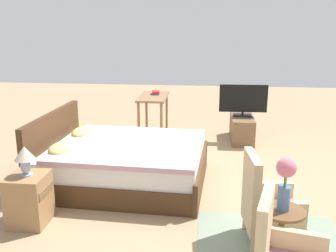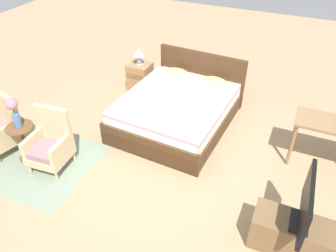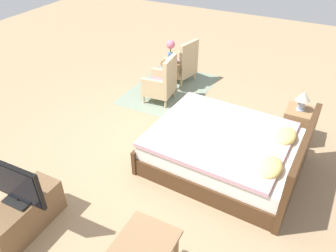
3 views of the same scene
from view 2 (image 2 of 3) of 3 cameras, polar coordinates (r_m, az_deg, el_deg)
The scene contains 12 objects.
ground_plane at distance 5.16m, azimuth -0.44°, elevation -5.40°, with size 16.00×16.00×0.00m, color #A38460.
floor_rug at distance 5.58m, azimuth -23.06°, elevation -5.05°, with size 2.10×1.50×0.01m.
bed at distance 5.71m, azimuth 1.85°, elevation 3.04°, with size 1.83×2.23×0.96m.
armchair_by_window_left at distance 5.71m, azimuth -26.91°, elevation -0.42°, with size 0.65×0.65×0.92m.
armchair_by_window_right at distance 5.09m, azimuth -19.77°, elevation -3.05°, with size 0.59×0.59×0.92m.
side_table at distance 5.37m, azimuth -23.93°, elevation -2.01°, with size 0.40×0.40×0.60m.
flower_vase at distance 5.09m, azimuth -25.33°, elevation 2.56°, with size 0.17×0.17×0.48m.
nightstand at distance 6.77m, azimuth -4.90°, elevation 8.51°, with size 0.44×0.41×0.57m.
table_lamp at distance 6.55m, azimuth -5.13°, elevation 12.36°, with size 0.22×0.22×0.33m.
tv_stand at distance 4.17m, azimuth 21.11°, elevation -17.41°, with size 0.96×0.40×0.46m.
tv_flatscreen at distance 3.77m, azimuth 22.92°, elevation -12.51°, with size 0.21×0.87×0.58m.
vanity_desk at distance 5.18m, azimuth 26.73°, elevation -0.58°, with size 1.04×0.52×0.77m.
Camera 2 is at (1.60, -3.49, 3.44)m, focal length 35.00 mm.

